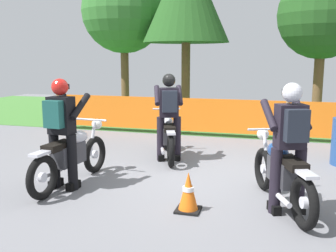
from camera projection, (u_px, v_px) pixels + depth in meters
name	position (u px, v px, depth m)	size (l,w,h in m)	color
ground	(195.00, 174.00, 6.79)	(24.00, 24.00, 0.02)	slate
grass_verge	(237.00, 116.00, 13.43)	(24.00, 7.58, 0.01)	#427A33
barrier_fence	(222.00, 116.00, 9.75)	(9.38, 0.08, 1.05)	#997547
tree_leftmost	(124.00, 11.00, 13.57)	(2.91, 2.91, 5.04)	brown
tree_near_right	(322.00, 15.00, 10.99)	(2.50, 2.50, 4.43)	brown
motorcycle_lead	(71.00, 155.00, 6.15)	(0.60, 2.05, 0.97)	black
motorcycle_trailing	(281.00, 173.00, 5.24)	(0.93, 1.95, 0.97)	black
motorcycle_third	(168.00, 135.00, 7.80)	(0.86, 1.89, 0.93)	black
rider_lead	(61.00, 128.00, 5.86)	(0.58, 0.70, 1.69)	black
rider_trailing	(290.00, 141.00, 4.93)	(0.68, 0.77, 1.69)	black
rider_third	(169.00, 112.00, 7.51)	(0.67, 0.77, 1.69)	black
traffic_cone	(188.00, 192.00, 5.10)	(0.32, 0.32, 0.53)	black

